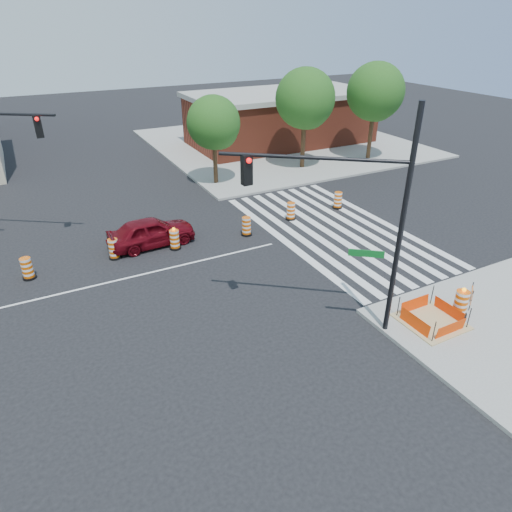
# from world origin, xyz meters

# --- Properties ---
(ground) EXTENTS (120.00, 120.00, 0.00)m
(ground) POSITION_xyz_m (0.00, 0.00, 0.00)
(ground) COLOR black
(ground) RESTS_ON ground
(sidewalk_ne) EXTENTS (22.00, 22.00, 0.15)m
(sidewalk_ne) POSITION_xyz_m (18.00, 18.00, 0.07)
(sidewalk_ne) COLOR gray
(sidewalk_ne) RESTS_ON ground
(crosswalk_east) EXTENTS (6.75, 13.50, 0.01)m
(crosswalk_east) POSITION_xyz_m (10.95, 0.00, 0.01)
(crosswalk_east) COLOR silver
(crosswalk_east) RESTS_ON ground
(lane_centerline) EXTENTS (14.00, 0.12, 0.01)m
(lane_centerline) POSITION_xyz_m (0.00, 0.00, 0.01)
(lane_centerline) COLOR silver
(lane_centerline) RESTS_ON ground
(excavation_pit) EXTENTS (2.20, 2.20, 0.90)m
(excavation_pit) POSITION_xyz_m (9.00, -9.00, 0.22)
(excavation_pit) COLOR tan
(excavation_pit) RESTS_ON ground
(brick_storefront) EXTENTS (16.50, 8.50, 4.60)m
(brick_storefront) POSITION_xyz_m (18.00, 18.00, 2.32)
(brick_storefront) COLOR maroon
(brick_storefront) RESTS_ON ground
(red_coupe) EXTENTS (4.52, 1.98, 1.51)m
(red_coupe) POSITION_xyz_m (1.44, 2.78, 0.76)
(red_coupe) COLOR #610811
(red_coupe) RESTS_ON ground
(signal_pole_se) EXTENTS (5.07, 3.89, 8.27)m
(signal_pole_se) POSITION_xyz_m (5.79, -7.44, 5.06)
(signal_pole_se) COLOR black
(signal_pole_se) RESTS_ON ground
(pit_drum) EXTENTS (0.64, 0.64, 1.26)m
(pit_drum) POSITION_xyz_m (10.30, -9.15, 0.67)
(pit_drum) COLOR black
(pit_drum) RESTS_ON ground
(barricade) EXTENTS (0.62, 0.53, 0.92)m
(barricade) POSITION_xyz_m (11.22, -8.90, 0.65)
(barricade) COLOR #E05704
(barricade) RESTS_ON ground
(tree_north_c) EXTENTS (3.57, 3.57, 6.07)m
(tree_north_c) POSITION_xyz_m (8.20, 10.15, 4.08)
(tree_north_c) COLOR #382314
(tree_north_c) RESTS_ON ground
(tree_north_d) EXTENTS (4.36, 4.36, 7.42)m
(tree_north_d) POSITION_xyz_m (15.61, 10.50, 4.98)
(tree_north_d) COLOR #382314
(tree_north_d) RESTS_ON ground
(tree_north_e) EXTENTS (4.46, 4.46, 7.58)m
(tree_north_e) POSITION_xyz_m (21.82, 10.12, 5.09)
(tree_north_e) COLOR #382314
(tree_north_e) RESTS_ON ground
(median_drum_2) EXTENTS (0.60, 0.60, 1.02)m
(median_drum_2) POSITION_xyz_m (-4.50, 2.05, 0.48)
(median_drum_2) COLOR black
(median_drum_2) RESTS_ON ground
(median_drum_3) EXTENTS (0.60, 0.60, 1.02)m
(median_drum_3) POSITION_xyz_m (-0.62, 2.21, 0.48)
(median_drum_3) COLOR black
(median_drum_3) RESTS_ON ground
(median_drum_4) EXTENTS (0.60, 0.60, 1.18)m
(median_drum_4) POSITION_xyz_m (2.35, 1.83, 0.49)
(median_drum_4) COLOR black
(median_drum_4) RESTS_ON ground
(median_drum_5) EXTENTS (0.60, 0.60, 1.02)m
(median_drum_5) POSITION_xyz_m (6.34, 1.62, 0.48)
(median_drum_5) COLOR black
(median_drum_5) RESTS_ON ground
(median_drum_6) EXTENTS (0.60, 0.60, 1.02)m
(median_drum_6) POSITION_xyz_m (9.58, 2.34, 0.48)
(median_drum_6) COLOR black
(median_drum_6) RESTS_ON ground
(median_drum_7) EXTENTS (0.60, 0.60, 1.02)m
(median_drum_7) POSITION_xyz_m (13.07, 2.50, 0.48)
(median_drum_7) COLOR black
(median_drum_7) RESTS_ON ground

